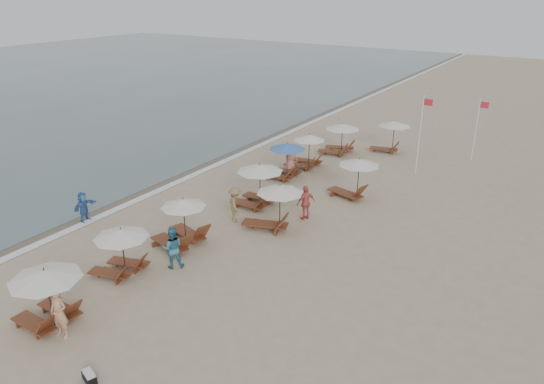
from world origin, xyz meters
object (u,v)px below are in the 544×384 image
Objects in this scene: duffel_bag at (89,377)px; beachgoer_far_a at (306,203)px; inland_station_2 at (390,133)px; beachgoer_far_b at (291,158)px; lounger_station_2 at (180,225)px; waterline_walker at (84,207)px; beachgoer_mid_b at (235,205)px; lounger_station_5 at (306,152)px; beachgoer_mid_a at (172,248)px; lounger_station_4 at (284,160)px; beachgoer_near at (59,313)px; flag_pole_near at (421,131)px; lounger_station_3 at (257,184)px; inland_station_0 at (272,205)px; lounger_station_6 at (339,138)px; lounger_station_1 at (120,249)px; lounger_station_0 at (45,294)px; inland_station_1 at (353,175)px.

beachgoer_far_a is at bearing 90.32° from duffel_bag.
inland_station_2 reaches higher than beachgoer_far_b.
lounger_station_2 is 1.72× the size of waterline_walker.
beachgoer_mid_b is at bearing -148.23° from beachgoer_far_b.
lounger_station_5 is 1.36× the size of beachgoer_mid_b.
lounger_station_4 is at bearing -125.40° from beachgoer_mid_a.
beachgoer_near is 0.38× the size of flag_pole_near.
beachgoer_far_b is (-1.17, 5.49, -0.29)m from lounger_station_3.
lounger_station_3 is 3.02m from beachgoer_far_a.
inland_station_0 is at bearing -70.78° from lounger_station_5.
beachgoer_far_a is (2.41, 12.40, -0.03)m from beachgoer_near.
lounger_station_3 is 4.49m from lounger_station_4.
lounger_station_6 is 1.50× the size of beachgoer_mid_b.
lounger_station_5 is 19.34m from beachgoer_near.
lounger_station_2 reaches higher than inland_station_2.
lounger_station_1 is at bearing 4.08° from beachgoer_mid_a.
lounger_station_3 is 0.54× the size of flag_pole_near.
lounger_station_5 is (-0.10, 15.46, -0.09)m from lounger_station_1.
lounger_station_0 is 0.53× the size of flag_pole_near.
lounger_station_4 reaches higher than beachgoer_far_b.
lounger_station_4 reaches higher than waterline_walker.
beachgoer_far_a is (3.31, -10.62, -0.20)m from lounger_station_6.
lounger_station_4 is at bearing 91.06° from lounger_station_1.
flag_pole_near is at bearing 23.99° from lounger_station_5.
lounger_station_4 is 9.11m from inland_station_2.
beachgoer_mid_b is at bearing 104.44° from duffel_bag.
lounger_station_5 is at bearing -127.39° from beachgoer_mid_a.
inland_station_0 is at bearing 76.28° from lounger_station_0.
lounger_station_6 is at bearing 89.46° from lounger_station_2.
beachgoer_far_b is at bearing -35.08° from beachgoer_mid_b.
inland_station_2 is 15.13m from beachgoer_mid_b.
lounger_station_5 is 0.88× the size of inland_station_1.
beachgoer_far_a is at bearing 74.72° from lounger_station_0.
lounger_station_0 reaches higher than beachgoer_far_b.
beachgoer_mid_a is (0.64, -7.12, -0.33)m from lounger_station_3.
inland_station_1 is at bearing -82.29° from inland_station_2.
lounger_station_2 is 10.16m from inland_station_1.
inland_station_0 is at bearing 53.25° from lounger_station_2.
lounger_station_6 is at bearing -136.08° from beachgoer_far_a.
lounger_station_4 is 1.66× the size of waterline_walker.
lounger_station_3 is at bearing 85.02° from lounger_station_1.
lounger_station_6 is 0.56× the size of flag_pole_near.
beachgoer_far_a is at bearing -72.71° from lounger_station_6.
inland_station_0 is at bearing -40.95° from lounger_station_3.
lounger_station_5 is 3.78m from lounger_station_6.
lounger_station_2 reaches higher than beachgoer_mid_b.
lounger_station_4 is 8.54m from flag_pole_near.
lounger_station_6 is at bearing 84.30° from beachgoer_near.
lounger_station_5 is at bearing 91.54° from lounger_station_0.
lounger_station_0 is 0.99m from beachgoer_near.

